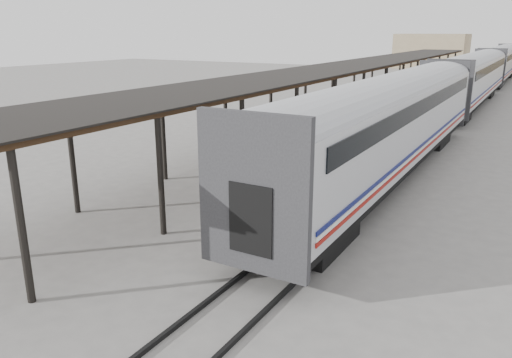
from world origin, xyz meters
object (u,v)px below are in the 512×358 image
object	(u,v)px
baggage_cart	(260,209)
luggage_tug	(335,119)
pedestrian	(320,124)
porter	(252,182)

from	to	relation	value
baggage_cart	luggage_tug	size ratio (longest dim) A/B	1.44
baggage_cart	pedestrian	xyz separation A→B (m)	(-4.32, 15.40, 0.12)
baggage_cart	pedestrian	bearing A→B (deg)	119.65
baggage_cart	porter	world-z (taller)	porter
luggage_tug	baggage_cart	bearing A→B (deg)	-89.58
baggage_cart	luggage_tug	xyz separation A→B (m)	(-4.43, 18.19, 0.02)
pedestrian	luggage_tug	bearing A→B (deg)	-73.14
porter	pedestrian	size ratio (longest dim) A/B	1.23
luggage_tug	porter	size ratio (longest dim) A/B	0.96
porter	baggage_cart	bearing A→B (deg)	-0.57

